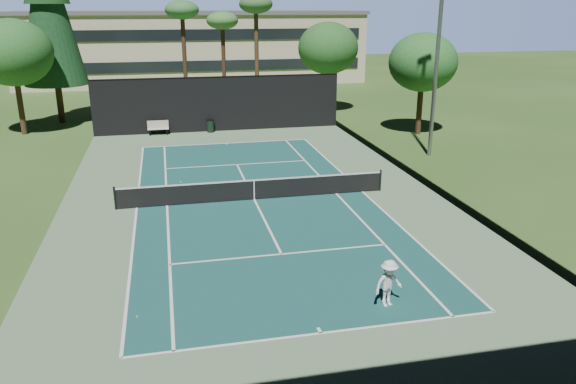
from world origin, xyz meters
name	(u,v)px	position (x,y,z in m)	size (l,w,h in m)	color
ground	(254,200)	(0.00, 0.00, 0.00)	(160.00, 160.00, 0.00)	#325620
apron_slab	(254,200)	(0.00, 0.00, 0.01)	(18.00, 32.00, 0.01)	#61825B
court_surface	(254,200)	(0.00, 0.00, 0.01)	(10.97, 23.77, 0.01)	#184E4A
court_lines	(254,199)	(0.00, 0.00, 0.02)	(11.07, 23.87, 0.01)	white
tennis_net	(254,189)	(0.00, 0.00, 0.56)	(12.90, 0.10, 1.10)	black
fence	(253,159)	(0.00, 0.06, 2.01)	(18.04, 32.05, 4.03)	black
player	(389,283)	(2.46, -10.78, 0.76)	(0.99, 0.57, 1.53)	white
tennis_ball_a	(137,317)	(-5.14, -9.85, 0.03)	(0.06, 0.06, 0.06)	#C1E534
tennis_ball_b	(181,182)	(-3.35, 3.57, 0.04)	(0.08, 0.08, 0.08)	#D7ED36
tennis_ball_c	(287,179)	(2.24, 2.83, 0.04)	(0.08, 0.08, 0.08)	yellow
tennis_ball_d	(132,176)	(-5.93, 5.18, 0.04)	(0.07, 0.07, 0.07)	#C3E734
park_bench	(158,127)	(-4.48, 15.67, 0.55)	(1.50, 0.45, 1.02)	beige
trash_bin	(211,126)	(-0.72, 15.70, 0.48)	(0.56, 0.56, 0.95)	black
palm_a	(182,14)	(-2.00, 24.00, 8.19)	(2.80, 2.80, 9.32)	#41291C
palm_b	(222,24)	(1.50, 26.00, 7.36)	(2.80, 2.80, 8.42)	#3F281B
palm_c	(256,9)	(4.00, 23.00, 8.60)	(2.80, 2.80, 9.77)	#4C3620
decid_tree_a	(328,48)	(10.00, 22.00, 5.42)	(5.12, 5.12, 7.62)	#432C1C
decid_tree_b	(423,63)	(14.00, 12.00, 5.08)	(4.80, 4.80, 7.14)	#462E1E
decid_tree_c	(13,53)	(-14.00, 18.00, 5.76)	(5.44, 5.44, 8.09)	#4C3320
campus_building	(194,46)	(0.00, 45.98, 4.21)	(40.50, 12.50, 8.30)	beige
light_pole	(438,49)	(12.00, 6.00, 6.46)	(0.90, 0.25, 12.22)	gray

